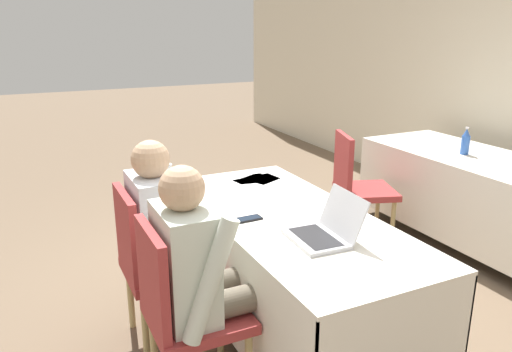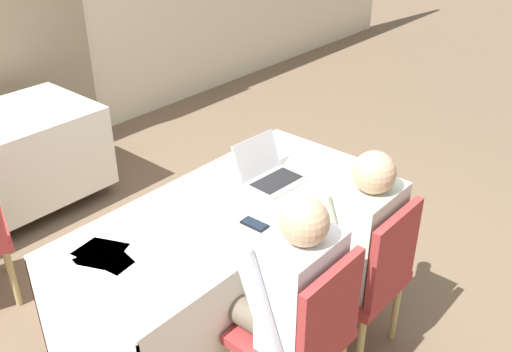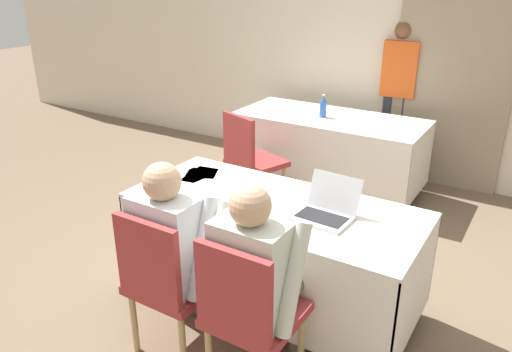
# 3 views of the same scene
# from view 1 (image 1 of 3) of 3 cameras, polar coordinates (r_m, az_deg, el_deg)

# --- Properties ---
(ground_plane) EXTENTS (24.00, 24.00, 0.00)m
(ground_plane) POSITION_cam_1_polar(r_m,az_deg,el_deg) (3.07, 3.59, -17.24)
(ground_plane) COLOR brown
(conference_table_near) EXTENTS (1.81, 0.80, 0.73)m
(conference_table_near) POSITION_cam_1_polar(r_m,az_deg,el_deg) (2.79, 3.80, -7.79)
(conference_table_near) COLOR white
(conference_table_near) RESTS_ON ground_plane
(conference_table_far) EXTENTS (1.81, 0.80, 0.73)m
(conference_table_far) POSITION_cam_1_polar(r_m,az_deg,el_deg) (4.35, 23.41, -0.02)
(conference_table_far) COLOR white
(conference_table_far) RESTS_ON ground_plane
(laptop) EXTENTS (0.33, 0.32, 0.22)m
(laptop) POSITION_cam_1_polar(r_m,az_deg,el_deg) (2.43, 7.75, -6.24)
(laptop) COLOR #B7B7BC
(laptop) RESTS_ON conference_table_near
(cell_phone) EXTENTS (0.07, 0.14, 0.01)m
(cell_phone) POSITION_cam_1_polar(r_m,az_deg,el_deg) (2.66, -0.83, -4.90)
(cell_phone) COLOR black
(cell_phone) RESTS_ON conference_table_near
(paper_beside_laptop) EXTENTS (0.25, 0.32, 0.00)m
(paper_beside_laptop) POSITION_cam_1_polar(r_m,az_deg,el_deg) (3.31, 0.33, -0.51)
(paper_beside_laptop) COLOR white
(paper_beside_laptop) RESTS_ON conference_table_near
(paper_centre_table) EXTENTS (0.31, 0.36, 0.00)m
(paper_centre_table) POSITION_cam_1_polar(r_m,az_deg,el_deg) (3.39, 1.05, -0.11)
(paper_centre_table) COLOR white
(paper_centre_table) RESTS_ON conference_table_near
(paper_left_edge) EXTENTS (0.25, 0.32, 0.00)m
(paper_left_edge) POSITION_cam_1_polar(r_m,az_deg,el_deg) (3.33, -1.28, -0.38)
(paper_left_edge) COLOR white
(paper_left_edge) RESTS_ON conference_table_near
(water_bottle) EXTENTS (0.07, 0.07, 0.22)m
(water_bottle) POSITION_cam_1_polar(r_m,az_deg,el_deg) (4.30, 22.83, 3.59)
(water_bottle) COLOR #2D5BB7
(water_bottle) RESTS_ON conference_table_far
(chair_near_left) EXTENTS (0.44, 0.44, 0.90)m
(chair_near_left) POSITION_cam_1_polar(r_m,az_deg,el_deg) (2.81, -11.80, -9.37)
(chair_near_left) COLOR tan
(chair_near_left) RESTS_ON ground_plane
(chair_near_right) EXTENTS (0.44, 0.44, 0.90)m
(chair_near_right) POSITION_cam_1_polar(r_m,az_deg,el_deg) (2.36, -8.50, -14.60)
(chair_near_right) COLOR tan
(chair_near_right) RESTS_ON ground_plane
(chair_far_spare) EXTENTS (0.56, 0.56, 0.90)m
(chair_far_spare) POSITION_cam_1_polar(r_m,az_deg,el_deg) (4.10, 11.48, -0.82)
(chair_far_spare) COLOR tan
(chair_far_spare) RESTS_ON ground_plane
(person_checkered_shirt) EXTENTS (0.50, 0.52, 1.16)m
(person_checkered_shirt) POSITION_cam_1_polar(r_m,az_deg,el_deg) (2.76, -9.92, -6.04)
(person_checkered_shirt) COLOR #665B4C
(person_checkered_shirt) RESTS_ON ground_plane
(person_white_shirt) EXTENTS (0.50, 0.52, 1.16)m
(person_white_shirt) POSITION_cam_1_polar(r_m,az_deg,el_deg) (2.31, -6.20, -10.71)
(person_white_shirt) COLOR #665B4C
(person_white_shirt) RESTS_ON ground_plane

